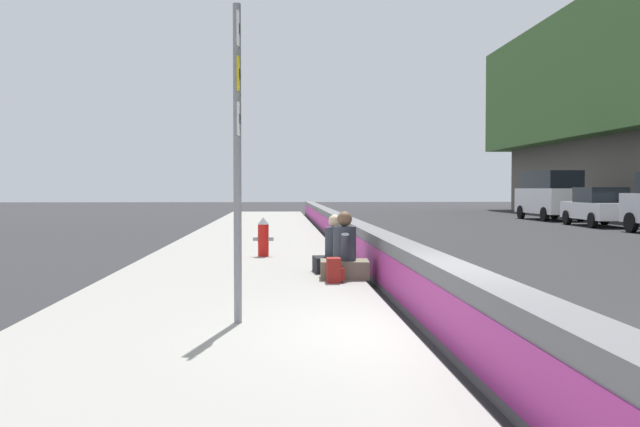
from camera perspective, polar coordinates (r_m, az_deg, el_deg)
The scene contains 10 objects.
ground_plane at distance 8.08m, azimuth 10.39°, elevation -9.97°, with size 160.00×160.00×0.00m, color #2B2B2D.
sidewalk_strip at distance 7.88m, azimuth -8.96°, elevation -9.75°, with size 80.00×4.40×0.14m, color gray.
jersey_barrier at distance 8.00m, azimuth 10.39°, elevation -7.00°, with size 76.00×0.45×0.85m.
route_sign_post at distance 8.30m, azimuth -6.45°, elevation 5.87°, with size 0.44×0.09×3.60m.
fire_hydrant at distance 16.37m, azimuth -4.46°, elevation -1.80°, with size 0.26×0.46×0.88m.
seated_person_foreground at distance 12.39m, azimuth 1.93°, elevation -3.45°, with size 0.73×0.85×1.14m.
seated_person_middle at distance 13.29m, azimuth 1.17°, elevation -3.19°, with size 0.69×0.80×1.05m.
backpack at distance 11.85m, azimuth 1.13°, elevation -4.48°, with size 0.32×0.28×0.40m.
parked_car_midline at distance 33.99m, azimuth 21.01°, elevation 0.50°, with size 4.55×2.04×1.71m.
parked_car_far at distance 39.95m, azimuth 17.57°, elevation 1.45°, with size 5.16×2.22×2.56m.
Camera 1 is at (-7.68, 1.87, 1.67)m, focal length 40.90 mm.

